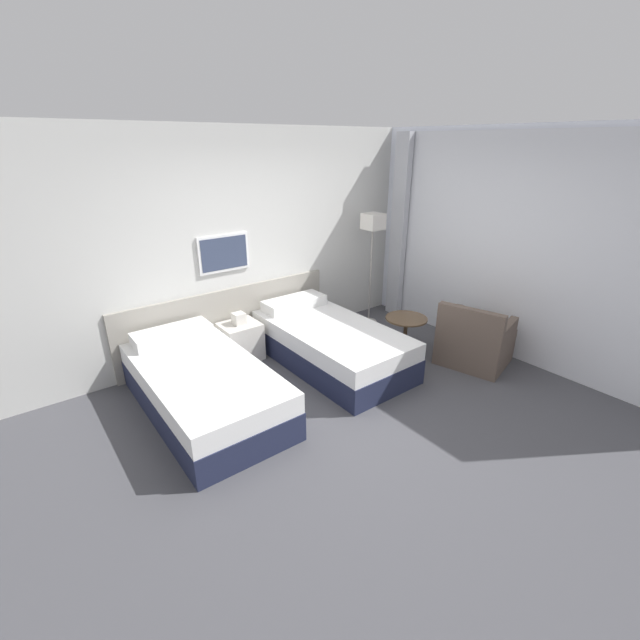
% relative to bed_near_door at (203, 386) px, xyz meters
% --- Properties ---
extents(ground_plane, '(16.00, 16.00, 0.00)m').
position_rel_bed_near_door_xyz_m(ground_plane, '(1.20, -0.95, -0.25)').
color(ground_plane, '#47474C').
extents(wall_headboard, '(10.00, 0.10, 2.70)m').
position_rel_bed_near_door_xyz_m(wall_headboard, '(1.18, 1.06, 1.04)').
color(wall_headboard, silver).
rests_on(wall_headboard, ground_plane).
extents(wall_window, '(0.21, 4.48, 2.70)m').
position_rel_bed_near_door_xyz_m(wall_window, '(3.57, -1.10, 1.08)').
color(wall_window, white).
rests_on(wall_window, ground_plane).
extents(bed_near_door, '(1.04, 2.02, 0.62)m').
position_rel_bed_near_door_xyz_m(bed_near_door, '(0.00, 0.00, 0.00)').
color(bed_near_door, '#1E233D').
rests_on(bed_near_door, ground_plane).
extents(bed_near_window, '(1.04, 2.02, 0.62)m').
position_rel_bed_near_door_xyz_m(bed_near_window, '(1.62, 0.00, 0.00)').
color(bed_near_window, '#1E233D').
rests_on(bed_near_window, ground_plane).
extents(nightstand, '(0.46, 0.40, 0.61)m').
position_rel_bed_near_door_xyz_m(nightstand, '(0.81, 0.75, -0.01)').
color(nightstand, beige).
rests_on(nightstand, ground_plane).
extents(floor_lamp, '(0.25, 0.25, 1.61)m').
position_rel_bed_near_door_xyz_m(floor_lamp, '(2.88, 0.64, 1.11)').
color(floor_lamp, '#9E9993').
rests_on(floor_lamp, ground_plane).
extents(side_table, '(0.51, 0.51, 0.51)m').
position_rel_bed_near_door_xyz_m(side_table, '(2.50, -0.42, 0.11)').
color(side_table, brown).
rests_on(side_table, ground_plane).
extents(armchair, '(0.87, 0.91, 0.79)m').
position_rel_bed_near_door_xyz_m(armchair, '(3.00, -1.07, 0.01)').
color(armchair, brown).
rests_on(armchair, ground_plane).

